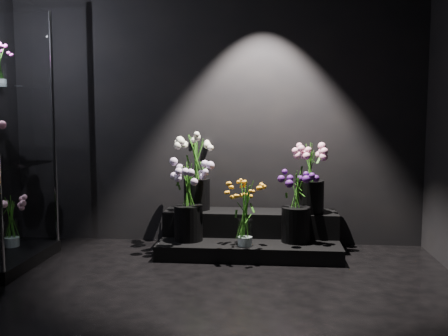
# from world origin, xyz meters

# --- Properties ---
(floor) EXTENTS (4.00, 4.00, 0.00)m
(floor) POSITION_xyz_m (0.00, 0.00, 0.00)
(floor) COLOR black
(floor) RESTS_ON ground
(wall_back) EXTENTS (4.00, 0.00, 4.00)m
(wall_back) POSITION_xyz_m (0.00, 2.00, 1.40)
(wall_back) COLOR black
(wall_back) RESTS_ON floor
(display_riser) EXTENTS (1.61, 0.72, 0.36)m
(display_riser) POSITION_xyz_m (0.37, 1.68, 0.15)
(display_riser) COLOR black
(display_riser) RESTS_ON floor
(bouquet_orange_bells) EXTENTS (0.31, 0.31, 0.57)m
(bouquet_orange_bells) POSITION_xyz_m (0.34, 1.35, 0.43)
(bouquet_orange_bells) COLOR white
(bouquet_orange_bells) RESTS_ON display_riser
(bouquet_lilac) EXTENTS (0.39, 0.39, 0.70)m
(bouquet_lilac) POSITION_xyz_m (-0.18, 1.50, 0.53)
(bouquet_lilac) COLOR black
(bouquet_lilac) RESTS_ON display_riser
(bouquet_purple) EXTENTS (0.40, 0.40, 0.62)m
(bouquet_purple) POSITION_xyz_m (0.78, 1.54, 0.48)
(bouquet_purple) COLOR black
(bouquet_purple) RESTS_ON display_riser
(bouquet_cream_roses) EXTENTS (0.48, 0.48, 0.71)m
(bouquet_cream_roses) POSITION_xyz_m (-0.15, 1.81, 0.76)
(bouquet_cream_roses) COLOR black
(bouquet_cream_roses) RESTS_ON display_riser
(bouquet_pink_roses) EXTENTS (0.42, 0.42, 0.65)m
(bouquet_pink_roses) POSITION_xyz_m (0.91, 1.75, 0.71)
(bouquet_pink_roses) COLOR black
(bouquet_pink_roses) RESTS_ON display_riser
(bouquet_case_base_pink) EXTENTS (0.40, 0.40, 0.49)m
(bouquet_case_base_pink) POSITION_xyz_m (-1.72, 1.26, 0.36)
(bouquet_case_base_pink) COLOR white
(bouquet_case_base_pink) RESTS_ON display_case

